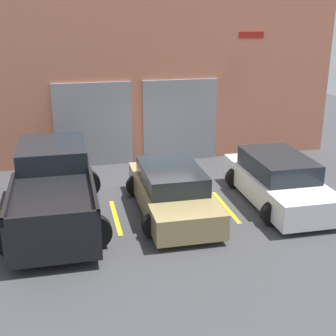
{
  "coord_description": "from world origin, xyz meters",
  "views": [
    {
      "loc": [
        -2.67,
        -12.87,
        5.29
      ],
      "look_at": [
        0.0,
        -1.01,
        1.1
      ],
      "focal_mm": 50.0,
      "sensor_mm": 36.0,
      "label": 1
    }
  ],
  "objects": [
    {
      "name": "pickup_truck",
      "position": [
        -3.09,
        -1.26,
        0.84
      ],
      "size": [
        2.59,
        5.12,
        1.75
      ],
      "color": "black",
      "rests_on": "ground"
    },
    {
      "name": "sedan_white",
      "position": [
        3.09,
        -1.48,
        0.64
      ],
      "size": [
        2.14,
        4.31,
        1.37
      ],
      "color": "white",
      "rests_on": "ground"
    },
    {
      "name": "parking_stripe_centre",
      "position": [
        1.54,
        -1.51,
        0.0
      ],
      "size": [
        0.12,
        2.2,
        0.01
      ],
      "primitive_type": "cube",
      "color": "gold",
      "rests_on": "ground"
    },
    {
      "name": "parking_stripe_left",
      "position": [
        -1.54,
        -1.51,
        0.0
      ],
      "size": [
        0.12,
        2.2,
        0.01
      ],
      "primitive_type": "cube",
      "color": "gold",
      "rests_on": "ground"
    },
    {
      "name": "ground_plane",
      "position": [
        0.0,
        0.0,
        0.0
      ],
      "size": [
        28.0,
        28.0,
        0.0
      ],
      "primitive_type": "plane",
      "color": "#3D3D3F"
    },
    {
      "name": "parking_stripe_right",
      "position": [
        4.63,
        -1.51,
        0.0
      ],
      "size": [
        0.12,
        2.2,
        0.01
      ],
      "primitive_type": "cube",
      "color": "gold",
      "rests_on": "ground"
    },
    {
      "name": "sedan_side",
      "position": [
        0.0,
        -1.48,
        0.6
      ],
      "size": [
        2.13,
        4.36,
        1.27
      ],
      "color": "#9E8956",
      "rests_on": "ground"
    },
    {
      "name": "shophouse_building",
      "position": [
        -0.0,
        3.29,
        2.88
      ],
      "size": [
        14.1,
        0.68,
        5.83
      ],
      "color": "#D17A5B",
      "rests_on": "ground"
    }
  ]
}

